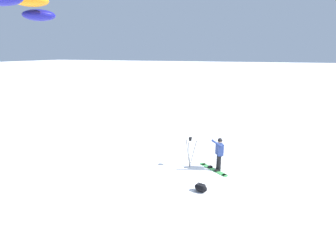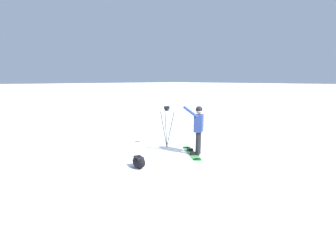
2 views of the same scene
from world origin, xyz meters
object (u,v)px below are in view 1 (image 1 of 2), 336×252
Objects in this scene: snowboarder at (219,151)px; gear_bag_large at (201,188)px; snowboard at (213,169)px; camera_tripod at (190,146)px.

gear_bag_large is at bearing 81.29° from snowboarder.
snowboard is at bearing 15.47° from snowboarder.
snowboarder is 2.34m from gear_bag_large.
snowboarder is 2.72× the size of gear_bag_large.
snowboard is 1.55m from camera_tripod.
snowboarder is 0.97m from snowboard.
camera_tripod reaches higher than snowboard.
snowboarder is 1.08× the size of camera_tripod.
camera_tripod is (1.15, 0.06, 1.04)m from snowboard.
snowboarder reaches higher than camera_tripod.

